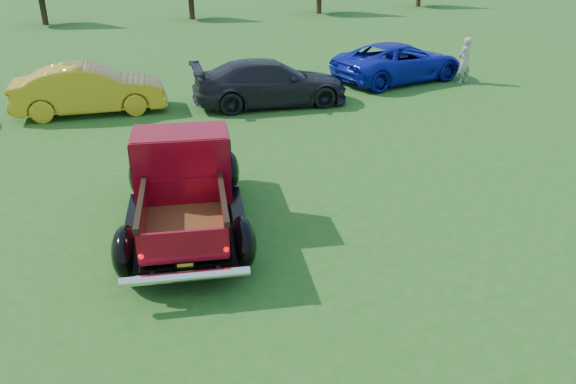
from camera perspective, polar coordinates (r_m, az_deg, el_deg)
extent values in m
plane|color=#225919|center=(9.82, -2.69, -6.35)|extent=(120.00, 120.00, 0.00)
cylinder|color=#332114|center=(39.17, -23.61, 16.62)|extent=(0.36, 0.36, 1.80)
cylinder|color=#332114|center=(39.18, -9.78, 18.06)|extent=(0.36, 0.36, 1.58)
cylinder|color=black|center=(9.29, -15.47, -6.48)|extent=(0.40, 0.81, 0.78)
cylinder|color=black|center=(9.23, -5.18, -5.80)|extent=(0.40, 0.81, 0.78)
cylinder|color=black|center=(12.06, -14.32, 1.11)|extent=(0.40, 0.81, 0.78)
cylinder|color=black|center=(12.02, -6.45, 1.66)|extent=(0.40, 0.81, 0.78)
cube|color=black|center=(10.62, -10.39, -1.54)|extent=(2.34, 4.77, 0.19)
cube|color=maroon|center=(11.94, -10.56, 3.55)|extent=(1.94, 1.79, 0.60)
cube|color=silver|center=(12.65, -10.55, 4.71)|extent=(1.53, 0.40, 0.49)
cube|color=maroon|center=(10.64, -10.69, 2.80)|extent=(1.94, 1.48, 1.27)
cube|color=black|center=(10.52, -10.83, 4.52)|extent=(1.96, 1.39, 0.49)
cube|color=maroon|center=(10.43, -10.95, 5.88)|extent=(1.84, 1.36, 0.08)
cube|color=brown|center=(9.46, -10.44, -3.85)|extent=(1.71, 2.19, 0.05)
cube|color=maroon|center=(9.39, -14.57, -2.75)|extent=(0.48, 1.91, 0.51)
cube|color=maroon|center=(9.34, -6.53, -2.20)|extent=(0.48, 1.91, 0.51)
cube|color=maroon|center=(10.22, -10.56, -0.02)|extent=(1.29, 0.34, 0.51)
cube|color=maroon|center=(8.48, -10.56, -5.45)|extent=(1.30, 0.35, 0.51)
cube|color=black|center=(9.25, -14.77, -1.09)|extent=(0.52, 1.92, 0.09)
cube|color=black|center=(9.21, -6.62, -0.52)|extent=(0.52, 1.92, 0.09)
ellipsoid|color=black|center=(9.24, -16.16, -5.89)|extent=(0.67, 1.11, 0.86)
ellipsoid|color=black|center=(9.18, -4.59, -5.12)|extent=(0.67, 1.11, 0.86)
ellipsoid|color=black|center=(12.03, -14.84, 1.59)|extent=(0.67, 1.11, 0.86)
ellipsoid|color=black|center=(11.98, -6.01, 2.21)|extent=(0.67, 1.11, 0.86)
cube|color=black|center=(10.69, -15.30, -2.55)|extent=(0.76, 2.06, 0.06)
cube|color=black|center=(10.64, -5.36, -1.87)|extent=(0.76, 2.06, 0.06)
cylinder|color=silver|center=(8.46, -10.37, -8.44)|extent=(1.89, 0.57, 0.16)
cube|color=black|center=(8.61, -10.39, -7.43)|extent=(0.29, 0.08, 0.15)
cube|color=gold|center=(8.60, -10.39, -7.46)|extent=(0.23, 0.06, 0.10)
sphere|color=#CC0505|center=(8.55, -14.71, -6.37)|extent=(0.09, 0.09, 0.09)
sphere|color=#CC0505|center=(8.50, -6.29, -5.82)|extent=(0.09, 0.09, 0.09)
imported|color=gold|center=(18.50, -19.51, 9.80)|extent=(4.67, 2.06, 1.49)
imported|color=black|center=(18.41, -1.82, 11.04)|extent=(5.23, 2.70, 1.45)
imported|color=#0E189F|center=(22.02, 11.19, 12.83)|extent=(5.46, 3.15, 1.43)
imported|color=#A6A090|center=(22.27, 17.51, 12.64)|extent=(0.70, 0.55, 1.68)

